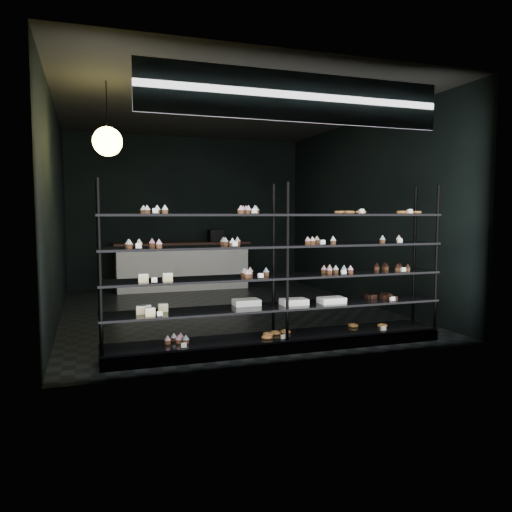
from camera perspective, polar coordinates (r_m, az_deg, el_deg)
name	(u,v)px	position (r m, az deg, el deg)	size (l,w,h in m)	color
room	(224,211)	(8.00, -3.66, 5.10)	(5.01, 6.01, 3.20)	black
display_shelf	(278,295)	(5.73, 2.57, -4.52)	(4.00, 0.50, 1.91)	black
signage	(298,97)	(5.36, 4.79, 17.63)	(3.30, 0.05, 0.50)	#0B1339
pendant_lamp	(107,141)	(6.55, -16.62, 12.44)	(0.36, 0.36, 0.91)	black
service_counter	(183,265)	(10.44, -8.36, -1.04)	(2.77, 0.65, 1.23)	white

